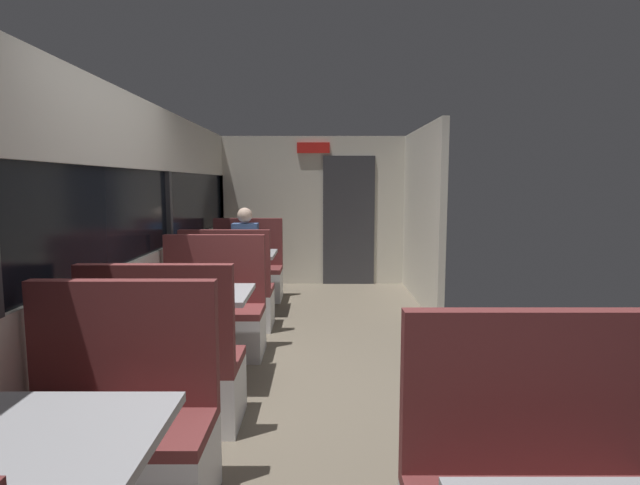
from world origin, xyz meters
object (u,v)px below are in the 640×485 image
Objects in this scene: dining_table_far_window at (239,261)px; seated_passenger at (246,261)px; bench_far_window_facing_entry at (247,275)px; bench_mid_window_facing_entry at (213,319)px; dining_table_mid_window at (193,305)px; bench_far_window_facing_end at (229,299)px; dining_table_near_window at (28,462)px; bench_near_window_facing_entry at (115,443)px; bench_mid_window_facing_end at (167,377)px.

seated_passenger reaches higher than dining_table_far_window.
bench_mid_window_facing_entry is at bearing -90.00° from bench_far_window_facing_entry.
bench_far_window_facing_end is at bearing 90.00° from dining_table_mid_window.
bench_far_window_facing_entry is at bearing 90.00° from bench_far_window_facing_end.
bench_mid_window_facing_entry is (0.00, 2.94, -0.31)m from dining_table_near_window.
bench_near_window_facing_entry is 4.47m from bench_far_window_facing_entry.
bench_far_window_facing_end reaches higher than dining_table_mid_window.
bench_near_window_facing_entry is 2.24m from bench_mid_window_facing_entry.
bench_far_window_facing_end is (0.00, 3.77, -0.31)m from dining_table_near_window.
bench_mid_window_facing_entry and bench_far_window_facing_entry have the same top height.
bench_far_window_facing_entry is at bearing 90.00° from seated_passenger.
dining_table_near_window and dining_table_mid_window have the same top height.
dining_table_far_window is 0.82× the size of bench_far_window_facing_entry.
dining_table_near_window is 0.82× the size of bench_near_window_facing_entry.
bench_mid_window_facing_entry is 2.17m from seated_passenger.
bench_mid_window_facing_end is 1.00× the size of bench_mid_window_facing_entry.
dining_table_far_window is 0.82× the size of bench_far_window_facing_end.
seated_passenger is (0.00, 2.86, -0.10)m from dining_table_mid_window.
dining_table_near_window and dining_table_far_window have the same top height.
bench_mid_window_facing_end is 1.22× the size of dining_table_far_window.
bench_far_window_facing_end is at bearing 90.00° from bench_mid_window_facing_end.
dining_table_near_window is 0.77m from bench_near_window_facing_entry.
bench_near_window_facing_entry is 1.22× the size of dining_table_mid_window.
bench_near_window_facing_entry is at bearing -90.00° from seated_passenger.
seated_passenger reaches higher than bench_far_window_facing_entry.
dining_table_mid_window is 0.82× the size of bench_far_window_facing_end.
bench_near_window_facing_entry and bench_mid_window_facing_end have the same top height.
bench_far_window_facing_end reaches higher than dining_table_far_window.
dining_table_mid_window is 2.24m from dining_table_far_window.
bench_far_window_facing_end and bench_far_window_facing_entry have the same top height.
bench_far_window_facing_entry is 0.87× the size of seated_passenger.
bench_near_window_facing_entry is at bearing 90.00° from dining_table_near_window.
bench_mid_window_facing_end is 1.00× the size of bench_far_window_facing_end.
bench_mid_window_facing_entry is 2.24m from bench_far_window_facing_entry.
dining_table_mid_window is at bearing -90.00° from bench_far_window_facing_end.
dining_table_far_window is at bearing -90.00° from bench_far_window_facing_entry.
bench_far_window_facing_end is at bearing 90.00° from bench_mid_window_facing_entry.
dining_table_far_window is 0.64m from seated_passenger.
dining_table_near_window is at bearing -90.00° from dining_table_far_window.
dining_table_mid_window is at bearing -90.00° from dining_table_far_window.
dining_table_mid_window is 2.87m from seated_passenger.
bench_far_window_facing_entry is at bearing 90.00° from dining_table_mid_window.
bench_near_window_facing_entry is 1.00× the size of bench_far_window_facing_entry.
bench_far_window_facing_entry is (0.00, 2.24, 0.00)m from bench_mid_window_facing_entry.
bench_mid_window_facing_end is at bearing 90.00° from dining_table_near_window.
bench_far_window_facing_end is (0.00, -0.70, -0.31)m from dining_table_far_window.
bench_near_window_facing_entry is at bearing -90.00° from dining_table_far_window.
dining_table_mid_window is 1.57m from bench_far_window_facing_end.
bench_near_window_facing_entry is 3.79m from dining_table_far_window.
dining_table_near_window is 4.47m from dining_table_far_window.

